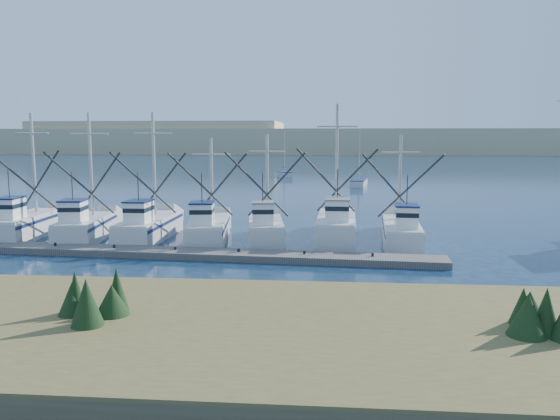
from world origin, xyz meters
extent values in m
plane|color=#0B1B32|center=(0.00, 0.00, 0.00)|extent=(500.00, 500.00, 0.00)
cube|color=#4C422D|center=(-8.00, -10.00, 0.80)|extent=(40.00, 10.00, 1.60)
cube|color=#655F5A|center=(-8.85, 6.30, 0.20)|extent=(30.76, 4.29, 0.41)
cube|color=tan|center=(0.00, 210.00, 5.00)|extent=(360.00, 60.00, 10.00)
cube|color=silver|center=(-22.22, 11.55, 0.81)|extent=(2.70, 7.97, 1.61)
cube|color=white|center=(-22.22, 9.53, 2.36)|extent=(1.42, 1.99, 1.50)
cylinder|color=#B7B2A8|center=(-22.22, 12.89, 5.32)|extent=(0.22, 0.22, 7.42)
cube|color=silver|center=(-17.68, 11.24, 0.74)|extent=(3.37, 7.48, 1.48)
cube|color=white|center=(-17.68, 9.39, 2.23)|extent=(1.67, 1.92, 1.50)
cylinder|color=#B7B2A8|center=(-17.68, 12.47, 5.25)|extent=(0.22, 0.22, 7.53)
cube|color=silver|center=(-13.22, 11.83, 0.73)|extent=(2.62, 8.46, 1.46)
cube|color=white|center=(-13.22, 9.67, 2.21)|extent=(1.48, 2.07, 1.50)
cylinder|color=#B7B2A8|center=(-13.22, 13.27, 5.26)|extent=(0.22, 0.22, 7.60)
cube|color=silver|center=(-8.83, 11.40, 0.71)|extent=(3.32, 7.79, 1.42)
cube|color=white|center=(-8.83, 9.46, 2.17)|extent=(1.64, 1.99, 1.50)
cylinder|color=#B7B2A8|center=(-8.83, 12.69, 4.31)|extent=(0.22, 0.22, 5.78)
cube|color=silver|center=(-4.74, 10.88, 0.76)|extent=(3.19, 6.77, 1.51)
cube|color=white|center=(-4.74, 9.21, 2.26)|extent=(1.55, 1.76, 1.50)
cylinder|color=#B7B2A8|center=(-4.74, 11.99, 4.50)|extent=(0.22, 0.22, 5.97)
cube|color=silver|center=(0.13, 11.89, 0.87)|extent=(2.93, 8.64, 1.73)
cube|color=white|center=(0.13, 9.70, 2.48)|extent=(1.59, 2.14, 1.50)
cylinder|color=#B7B2A8|center=(0.13, 13.35, 5.67)|extent=(0.22, 0.22, 7.87)
cube|color=silver|center=(4.60, 11.82, 0.68)|extent=(3.06, 8.56, 1.36)
cube|color=white|center=(4.60, 9.67, 2.11)|extent=(1.55, 2.15, 1.50)
cylinder|color=#B7B2A8|center=(4.60, 13.25, 4.39)|extent=(0.22, 0.22, 6.07)
cube|color=silver|center=(4.34, 55.32, 0.45)|extent=(2.97, 7.04, 0.90)
cylinder|color=#B7B2A8|center=(4.34, 55.62, 4.50)|extent=(0.12, 0.12, 7.20)
cube|color=silver|center=(-7.99, 71.82, 0.45)|extent=(3.22, 5.32, 0.90)
cylinder|color=#B7B2A8|center=(-7.99, 72.12, 4.50)|extent=(0.12, 0.12, 7.20)
camera|label=1|loc=(-0.70, -25.91, 7.39)|focal=35.00mm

